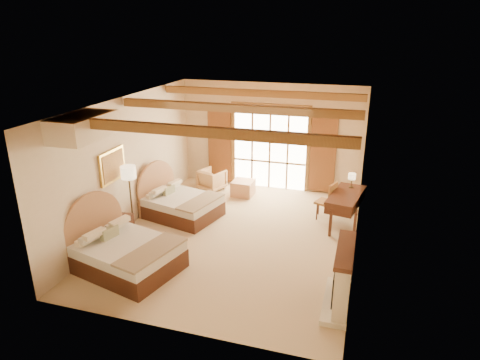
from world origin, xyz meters
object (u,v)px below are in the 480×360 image
at_px(armchair, 212,180).
at_px(desk, 345,208).
at_px(bed_far, 177,203).
at_px(nightstand, 120,229).
at_px(bed_near, 121,251).

bearing_deg(armchair, desk, -177.82).
distance_m(bed_far, nightstand, 1.83).
relative_size(bed_near, armchair, 3.33).
distance_m(nightstand, armchair, 3.86).
relative_size(bed_far, desk, 1.29).
xyz_separation_m(nightstand, desk, (4.92, 2.43, 0.14)).
distance_m(armchair, desk, 4.26).
xyz_separation_m(bed_near, desk, (4.27, 3.44, 0.05)).
bearing_deg(nightstand, bed_near, -66.44).
relative_size(nightstand, armchair, 0.89).
height_order(bed_near, bed_far, bed_near).
distance_m(bed_far, armchair, 2.06).
height_order(nightstand, desk, desk).
height_order(bed_far, desk, bed_far).
bearing_deg(bed_far, bed_near, -76.14).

